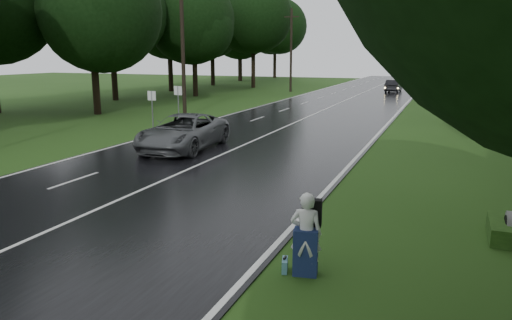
{
  "coord_description": "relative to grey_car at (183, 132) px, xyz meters",
  "views": [
    {
      "loc": [
        9.39,
        -11.2,
        4.55
      ],
      "look_at": [
        3.63,
        3.18,
        1.1
      ],
      "focal_mm": 33.75,
      "sensor_mm": 36.0,
      "label": 1
    }
  ],
  "objects": [
    {
      "name": "tree_left_f",
      "position": [
        -13.05,
        40.95,
        -0.87
      ],
      "size": [
        10.89,
        10.89,
        17.01
      ],
      "primitive_type": null,
      "color": "black",
      "rests_on": "ground"
    },
    {
      "name": "utility_pole_far",
      "position": [
        -6.24,
        36.16,
        -0.87
      ],
      "size": [
        1.8,
        0.28,
        9.68
      ],
      "primitive_type": null,
      "color": "black",
      "rests_on": "ground"
    },
    {
      "name": "suitcase",
      "position": [
        8.69,
        -10.72,
        -0.73
      ],
      "size": [
        0.21,
        0.41,
        0.28
      ],
      "primitive_type": "cube",
      "rotation": [
        0.0,
        0.0,
        0.27
      ],
      "color": "teal",
      "rests_on": "ground"
    },
    {
      "name": "tree_left_d",
      "position": [
        -13.18,
        9.72,
        -0.87
      ],
      "size": [
        8.06,
        8.06,
        12.6
      ],
      "primitive_type": null,
      "color": "black",
      "rests_on": "ground"
    },
    {
      "name": "tree_left_e",
      "position": [
        -13.85,
        26.35,
        -0.87
      ],
      "size": [
        8.59,
        8.59,
        13.42
      ],
      "primitive_type": null,
      "color": "black",
      "rests_on": "ground"
    },
    {
      "name": "grey_car",
      "position": [
        0.0,
        0.0,
        0.0
      ],
      "size": [
        3.19,
        6.16,
        1.66
      ],
      "primitive_type": "imported",
      "rotation": [
        0.0,
        0.0,
        0.07
      ],
      "color": "#4B4E50",
      "rests_on": "road"
    },
    {
      "name": "utility_pole_mid",
      "position": [
        -6.24,
        10.89,
        -0.87
      ],
      "size": [
        1.8,
        0.28,
        9.25
      ],
      "primitive_type": null,
      "color": "black",
      "rests_on": "ground"
    },
    {
      "name": "far_car",
      "position": [
        5.44,
        39.7,
        -0.11
      ],
      "size": [
        1.63,
        4.4,
        1.44
      ],
      "primitive_type": "imported",
      "rotation": [
        0.0,
        0.0,
        3.12
      ],
      "color": "black",
      "rests_on": "road"
    },
    {
      "name": "ground",
      "position": [
        2.26,
        -8.57,
        -0.87
      ],
      "size": [
        160.0,
        160.0,
        0.0
      ],
      "primitive_type": "plane",
      "color": "#244715",
      "rests_on": "ground"
    },
    {
      "name": "road_sign_a",
      "position": [
        -4.94,
        4.81,
        -0.87
      ],
      "size": [
        0.56,
        0.1,
        2.33
      ],
      "primitive_type": null,
      "color": "white",
      "rests_on": "ground"
    },
    {
      "name": "hitchhiker",
      "position": [
        9.14,
        -10.69,
        -0.04
      ],
      "size": [
        0.72,
        0.67,
        1.79
      ],
      "color": "silver",
      "rests_on": "ground"
    },
    {
      "name": "lane_center",
      "position": [
        2.26,
        11.43,
        -0.82
      ],
      "size": [
        0.12,
        140.0,
        0.01
      ],
      "primitive_type": "cube",
      "color": "silver",
      "rests_on": "road"
    },
    {
      "name": "road",
      "position": [
        2.26,
        11.43,
        -0.85
      ],
      "size": [
        12.0,
        140.0,
        0.04
      ],
      "primitive_type": "cube",
      "color": "black",
      "rests_on": "ground"
    },
    {
      "name": "road_sign_b",
      "position": [
        -4.94,
        7.86,
        -0.87
      ],
      "size": [
        0.58,
        0.1,
        2.44
      ],
      "primitive_type": null,
      "color": "white",
      "rests_on": "ground"
    }
  ]
}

